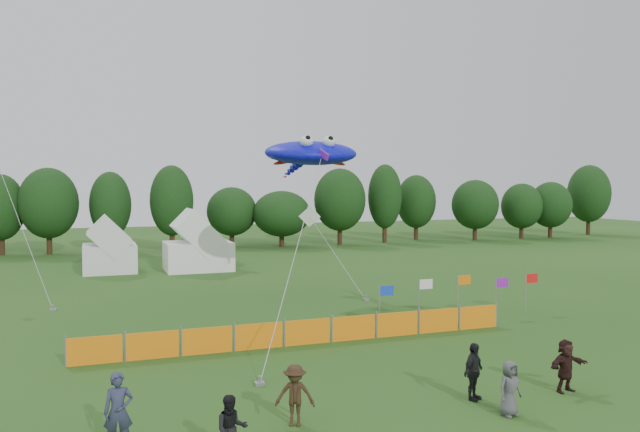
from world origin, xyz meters
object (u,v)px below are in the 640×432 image
object	(u,v)px
tent_left	(110,249)
spectator_d	(473,372)
tent_right	(198,247)
spectator_b	(231,429)
spectator_c	(295,395)
spectator_f	(566,366)
stingray_kite	(309,154)
spectator_e	(509,388)
spectator_a	(118,412)
barrier_fence	(307,332)

from	to	relation	value
tent_left	spectator_d	bearing A→B (deg)	-73.56
tent_right	spectator_b	size ratio (longest dim) A/B	3.09
spectator_d	spectator_c	bearing A→B (deg)	151.74
spectator_b	spectator_f	bearing A→B (deg)	10.70
tent_left	spectator_c	size ratio (longest dim) A/B	2.28
stingray_kite	spectator_e	bearing A→B (deg)	-93.22
tent_left	tent_right	xyz separation A→B (m)	(6.19, -1.12, 0.07)
spectator_d	spectator_e	bearing A→B (deg)	-109.89
spectator_a	spectator_f	size ratio (longest dim) A/B	1.16
spectator_a	spectator_b	world-z (taller)	spectator_a
tent_left	spectator_b	size ratio (longest dim) A/B	2.37
barrier_fence	spectator_a	world-z (taller)	spectator_a
spectator_c	spectator_f	size ratio (longest dim) A/B	1.00
tent_left	spectator_a	world-z (taller)	tent_left
stingray_kite	spectator_d	bearing A→B (deg)	-94.12
spectator_e	stingray_kite	world-z (taller)	stingray_kite
spectator_f	spectator_e	bearing A→B (deg)	-167.43
spectator_d	spectator_a	bearing A→B (deg)	151.59
tent_left	spectator_f	bearing A→B (deg)	-68.81
tent_left	stingray_kite	bearing A→B (deg)	-50.70
barrier_fence	spectator_e	distance (m)	9.56
spectator_f	stingray_kite	size ratio (longest dim) A/B	0.07
tent_right	spectator_b	xyz separation A→B (m)	(-4.41, -32.38, -0.95)
spectator_f	stingray_kite	xyz separation A→B (m)	(-1.74, 19.08, 7.32)
spectator_e	spectator_f	size ratio (longest dim) A/B	0.94
tent_right	spectator_d	size ratio (longest dim) A/B	2.85
tent_right	spectator_c	distance (m)	30.87
spectator_e	spectator_b	bearing A→B (deg)	169.70
spectator_c	spectator_e	bearing A→B (deg)	9.21
tent_left	stingray_kite	world-z (taller)	stingray_kite
spectator_c	stingray_kite	size ratio (longest dim) A/B	0.07
spectator_d	tent_left	bearing A→B (deg)	77.79
spectator_c	stingray_kite	distance (m)	21.29
barrier_fence	spectator_e	xyz separation A→B (m)	(2.76, -9.15, 0.27)
tent_right	spectator_e	distance (m)	32.34
spectator_b	spectator_c	distance (m)	2.61
tent_right	spectator_f	world-z (taller)	tent_right
spectator_b	tent_left	bearing A→B (deg)	96.89
spectator_b	spectator_d	world-z (taller)	spectator_d
spectator_c	spectator_d	world-z (taller)	spectator_d
spectator_d	stingray_kite	xyz separation A→B (m)	(1.35, 18.72, 7.29)
spectator_a	stingray_kite	world-z (taller)	stingray_kite
spectator_c	stingray_kite	bearing A→B (deg)	92.27
spectator_c	spectator_d	size ratio (longest dim) A/B	0.96
tent_left	spectator_e	distance (m)	34.63
tent_left	spectator_f	world-z (taller)	tent_left
barrier_fence	spectator_c	size ratio (longest dim) A/B	10.93
tent_left	spectator_a	xyz separation A→B (m)	(-0.63, -31.89, -0.72)
spectator_a	spectator_c	distance (m)	4.46
tent_right	spectator_e	size ratio (longest dim) A/B	3.16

